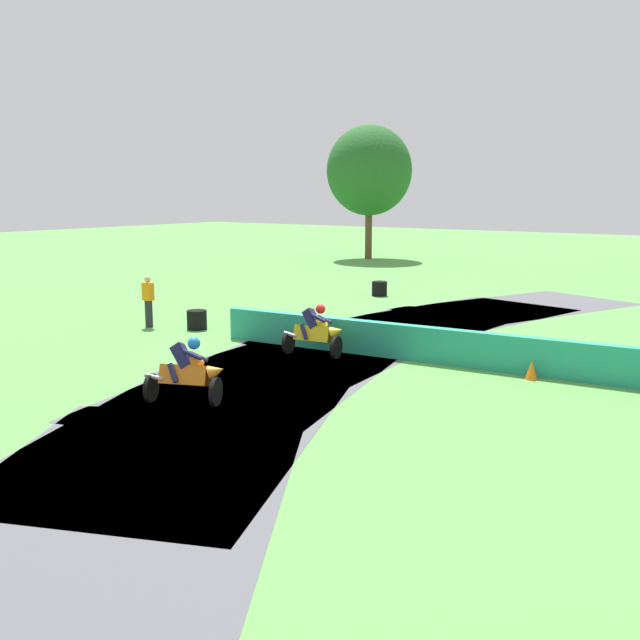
{
  "coord_description": "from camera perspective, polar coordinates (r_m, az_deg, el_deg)",
  "views": [
    {
      "loc": [
        11.06,
        -16.19,
        4.27
      ],
      "look_at": [
        0.11,
        -0.5,
        0.9
      ],
      "focal_mm": 41.23,
      "sensor_mm": 36.0,
      "label": 1
    }
  ],
  "objects": [
    {
      "name": "tire_stack_near",
      "position": [
        30.34,
        4.64,
        2.45
      ],
      "size": [
        0.63,
        0.63,
        0.6
      ],
      "color": "black",
      "rests_on": "ground"
    },
    {
      "name": "tree_far_left",
      "position": [
        46.84,
        3.84,
        11.49
      ],
      "size": [
        5.32,
        5.32,
        8.31
      ],
      "color": "brown",
      "rests_on": "ground"
    },
    {
      "name": "ground_plane",
      "position": [
        20.06,
        0.55,
        -2.3
      ],
      "size": [
        120.0,
        120.0,
        0.0
      ],
      "primitive_type": "plane",
      "color": "#569947"
    },
    {
      "name": "track_marshal",
      "position": [
        23.83,
        -13.18,
        1.4
      ],
      "size": [
        0.34,
        0.24,
        1.63
      ],
      "color": "#232328",
      "rests_on": "ground"
    },
    {
      "name": "safety_barrier",
      "position": [
        17.89,
        16.64,
        -2.77
      ],
      "size": [
        17.74,
        1.68,
        0.9
      ],
      "primitive_type": "cube",
      "rotation": [
        0.0,
        0.0,
        -1.49
      ],
      "color": "#239375",
      "rests_on": "ground"
    },
    {
      "name": "tire_stack_mid_a",
      "position": [
        23.24,
        -9.53,
        0.02
      ],
      "size": [
        0.62,
        0.62,
        0.6
      ],
      "color": "black",
      "rests_on": "ground"
    },
    {
      "name": "motorcycle_lead_yellow",
      "position": [
        19.19,
        -0.32,
        -0.89
      ],
      "size": [
        1.67,
        0.94,
        1.43
      ],
      "color": "black",
      "rests_on": "ground"
    },
    {
      "name": "traffic_cone",
      "position": [
        17.55,
        16.1,
        -3.76
      ],
      "size": [
        0.28,
        0.28,
        0.44
      ],
      "primitive_type": "cone",
      "color": "orange",
      "rests_on": "ground"
    },
    {
      "name": "motorcycle_chase_orange",
      "position": [
        15.22,
        -10.19,
        -4.0
      ],
      "size": [
        1.67,
        1.28,
        1.42
      ],
      "color": "black",
      "rests_on": "ground"
    },
    {
      "name": "track_asphalt",
      "position": [
        19.55,
        3.38,
        -2.63
      ],
      "size": [
        10.13,
        30.22,
        0.01
      ],
      "color": "#515156",
      "rests_on": "ground"
    }
  ]
}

